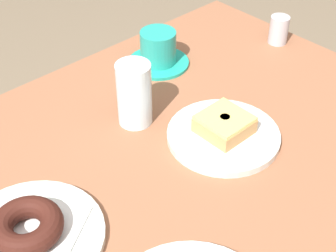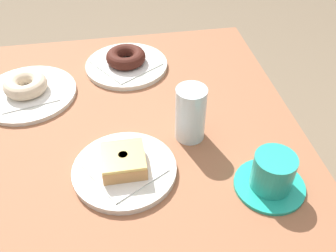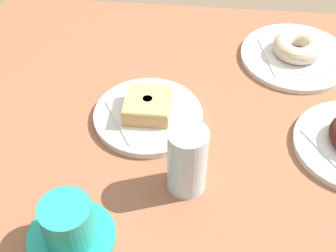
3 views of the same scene
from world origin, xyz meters
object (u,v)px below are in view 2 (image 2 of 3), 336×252
Objects in this scene: plate_glazed_square at (127,170)px; donut_chocolate_ring at (127,57)px; plate_sugar_ring at (30,93)px; coffee_cup at (274,174)px; donut_sugar_ring at (27,85)px; water_glass at (192,113)px; plate_chocolate_ring at (128,65)px; donut_glazed_square at (126,160)px.

donut_chocolate_ring is at bearing -5.37° from plate_glazed_square.
coffee_cup reaches higher than plate_sugar_ring.
plate_glazed_square is 0.37m from plate_sugar_ring.
water_glass is (-0.21, -0.37, 0.03)m from donut_sugar_ring.
donut_sugar_ring is at bearing 52.15° from coffee_cup.
donut_sugar_ring reaches higher than plate_sugar_ring.
water_glass reaches higher than plate_chocolate_ring.
plate_chocolate_ring is (0.38, -0.04, -0.00)m from plate_glazed_square.
plate_glazed_square is 1.93× the size of donut_chocolate_ring.
plate_chocolate_ring is (0.09, -0.26, 0.00)m from plate_sugar_ring.
plate_chocolate_ring is 1.78× the size of water_glass.
water_glass is (-0.21, -0.37, 0.06)m from plate_sugar_ring.
donut_chocolate_ring is (0.00, 0.00, 0.03)m from plate_chocolate_ring.
donut_glazed_square is at bearing 174.63° from donut_chocolate_ring.
donut_glazed_square reaches higher than donut_chocolate_ring.
donut_chocolate_ring is (0.09, -0.26, 0.00)m from donut_sugar_ring.
donut_sugar_ring is 0.98× the size of donut_chocolate_ring.
donut_chocolate_ring is at bearing -5.37° from donut_glazed_square.
plate_chocolate_ring is 0.03m from donut_chocolate_ring.
donut_glazed_square reaches higher than plate_glazed_square.
water_glass is at bearing -60.54° from donut_glazed_square.
water_glass is (-0.30, -0.11, 0.03)m from donut_chocolate_ring.
plate_glazed_square is at bearing -143.56° from plate_sugar_ring.
plate_sugar_ring is (0.30, 0.22, -0.00)m from plate_glazed_square.
plate_sugar_ring is 0.62m from coffee_cup.
donut_chocolate_ring is at bearing 0.00° from plate_chocolate_ring.
plate_sugar_ring is 0.03m from donut_sugar_ring.
plate_chocolate_ring is at bearing -5.37° from plate_glazed_square.
donut_glazed_square is 0.28m from coffee_cup.
donut_chocolate_ring reaches higher than plate_sugar_ring.
plate_glazed_square is 1.65× the size of water_glass.
coffee_cup is at bearing -127.85° from donut_sugar_ring.
donut_sugar_ring reaches higher than plate_glazed_square.
coffee_cup is at bearing -107.24° from donut_glazed_square.
donut_sugar_ring is 0.47× the size of plate_chocolate_ring.
plate_glazed_square is at bearing 119.46° from water_glass.
water_glass is at bearing -119.96° from donut_sugar_ring.
donut_glazed_square is 0.39m from donut_chocolate_ring.
donut_chocolate_ring reaches higher than plate_glazed_square.
water_glass reaches higher than coffee_cup.
plate_sugar_ring is 1.74× the size of coffee_cup.
plate_glazed_square is at bearing -143.56° from donut_sugar_ring.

